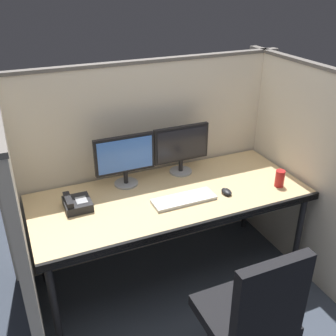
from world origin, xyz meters
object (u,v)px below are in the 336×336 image
computer_mouse (227,192)px  desk_phone (77,203)px  monitor_right (181,146)px  office_chair (247,335)px  soda_can (280,178)px  keyboard_main (184,199)px  desk (172,201)px  monitor_left (125,157)px

computer_mouse → desk_phone: 1.01m
monitor_right → desk_phone: monitor_right is taller
office_chair → desk_phone: (-0.66, 1.03, 0.41)m
soda_can → desk_phone: 1.42m
computer_mouse → desk_phone: (-0.99, 0.23, 0.02)m
monitor_right → soda_can: monitor_right is taller
office_chair → soda_can: bearing=46.3°
office_chair → computer_mouse: size_ratio=10.16×
keyboard_main → monitor_right: bearing=67.7°
desk → office_chair: office_chair is taller
soda_can → monitor_left: bearing=155.2°
monitor_left → computer_mouse: monitor_left is taller
keyboard_main → desk_phone: bearing=163.6°
monitor_right → computer_mouse: 0.49m
soda_can → desk: bearing=165.9°
computer_mouse → soda_can: size_ratio=0.79×
monitor_left → desk_phone: size_ratio=2.26×
soda_can → computer_mouse: bearing=172.3°
office_chair → soda_can: size_ratio=7.99×
office_chair → computer_mouse: office_chair is taller
office_chair → computer_mouse: bearing=68.5°
monitor_left → soda_can: size_ratio=3.52×
computer_mouse → soda_can: (0.40, -0.05, 0.04)m
desk → monitor_left: (-0.24, 0.27, 0.27)m
keyboard_main → desk_phone: desk_phone is taller
monitor_right → keyboard_main: 0.46m
office_chair → keyboard_main: (0.01, 0.83, 0.39)m
office_chair → monitor_left: size_ratio=2.27×
desk → monitor_left: monitor_left is taller
monitor_right → desk_phone: bearing=-167.5°
monitor_right → desk_phone: (-0.83, -0.18, -0.18)m
monitor_right → monitor_left: bearing=-178.3°
desk → keyboard_main: (0.04, -0.10, 0.06)m
desk → monitor_left: size_ratio=4.42×
office_chair → soda_can: office_chair is taller
monitor_left → soda_can: monitor_left is taller
office_chair → computer_mouse: 0.95m
monitor_right → keyboard_main: monitor_right is taller
desk_phone → monitor_right: bearing=12.5°
keyboard_main → monitor_left: bearing=127.5°
office_chair → desk_phone: bearing=123.3°
computer_mouse → desk_phone: desk_phone is taller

